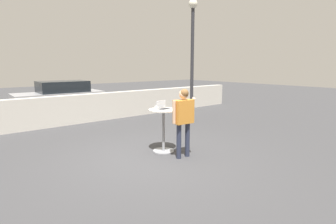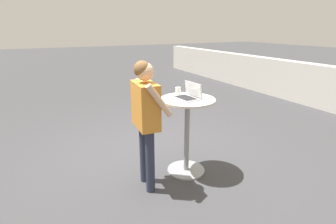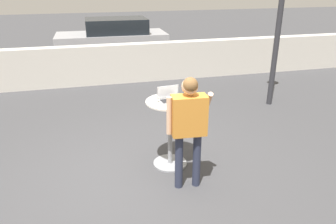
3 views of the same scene
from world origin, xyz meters
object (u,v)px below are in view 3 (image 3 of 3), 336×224
Objects in this scene: cafe_table at (170,126)px; parked_car_near_street at (113,38)px; coffee_mug at (155,99)px; laptop at (170,98)px; standing_person at (189,120)px.

parked_car_near_street reaches higher than cafe_table.
coffee_mug is (-0.23, -0.02, 0.46)m from cafe_table.
laptop is at bearing 7.02° from coffee_mug.
standing_person is 8.19m from parked_car_near_street.
parked_car_near_street is at bearing 90.73° from laptop.
cafe_table is at bearing 97.71° from standing_person.
parked_car_near_street reaches higher than laptop.
parked_car_near_street is (-0.10, 7.56, 0.07)m from cafe_table.
laptop is 0.09× the size of parked_car_near_street.
laptop reaches higher than coffee_mug.
cafe_table is 7.56m from parked_car_near_street.
parked_car_near_street is at bearing 91.30° from standing_person.
standing_person reaches higher than coffee_mug.
cafe_table is 0.28× the size of parked_car_near_street.
parked_car_near_street is at bearing 89.03° from coffee_mug.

